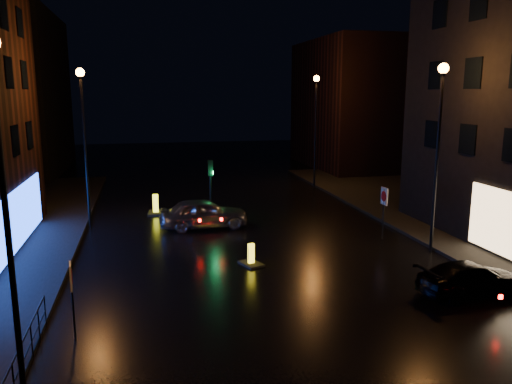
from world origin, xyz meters
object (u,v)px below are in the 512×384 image
(bollard_far, at_px, (156,210))
(road_sign_left, at_px, (71,283))
(silver_hatchback, at_px, (204,213))
(bollard_near, at_px, (251,260))
(traffic_signal, at_px, (211,211))
(dark_sedan, at_px, (471,278))
(road_sign_right, at_px, (384,201))

(bollard_far, bearing_deg, road_sign_left, -94.01)
(silver_hatchback, bearing_deg, bollard_near, -170.72)
(traffic_signal, relative_size, road_sign_left, 1.48)
(dark_sedan, distance_m, road_sign_left, 13.53)
(bollard_near, relative_size, road_sign_right, 0.48)
(road_sign_right, bearing_deg, traffic_signal, -36.69)
(silver_hatchback, xyz_separation_m, dark_sedan, (8.28, -11.12, -0.21))
(road_sign_left, relative_size, road_sign_right, 0.90)
(road_sign_left, bearing_deg, dark_sedan, -5.72)
(silver_hatchback, distance_m, road_sign_left, 12.64)
(bollard_near, bearing_deg, silver_hatchback, 79.51)
(traffic_signal, height_order, bollard_near, traffic_signal)
(bollard_far, bearing_deg, silver_hatchback, -50.78)
(silver_hatchback, relative_size, road_sign_left, 2.01)
(traffic_signal, bearing_deg, bollard_near, -85.55)
(traffic_signal, xyz_separation_m, dark_sedan, (7.67, -12.72, 0.09))
(dark_sedan, bearing_deg, road_sign_right, -6.65)
(dark_sedan, relative_size, road_sign_right, 1.56)
(road_sign_left, bearing_deg, road_sign_right, 21.33)
(traffic_signal, xyz_separation_m, road_sign_left, (-5.81, -13.08, 1.24))
(bollard_near, bearing_deg, road_sign_left, -162.76)
(dark_sedan, distance_m, bollard_far, 18.34)
(traffic_signal, height_order, bollard_far, traffic_signal)
(traffic_signal, xyz_separation_m, bollard_far, (-3.04, 2.16, -0.24))
(silver_hatchback, relative_size, dark_sedan, 1.15)
(dark_sedan, bearing_deg, road_sign_left, 85.69)
(traffic_signal, relative_size, dark_sedan, 0.85)
(silver_hatchback, relative_size, road_sign_right, 1.80)
(dark_sedan, height_order, road_sign_right, road_sign_right)
(silver_hatchback, height_order, road_sign_right, road_sign_right)
(dark_sedan, height_order, road_sign_left, road_sign_left)
(silver_hatchback, relative_size, bollard_near, 3.76)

